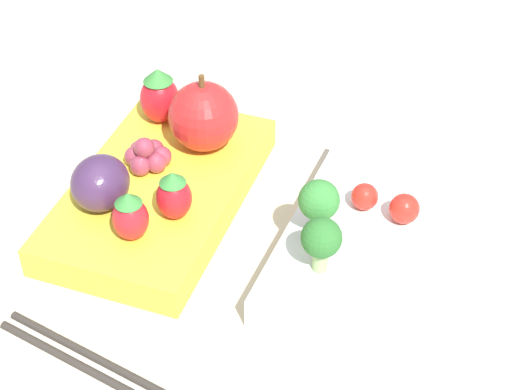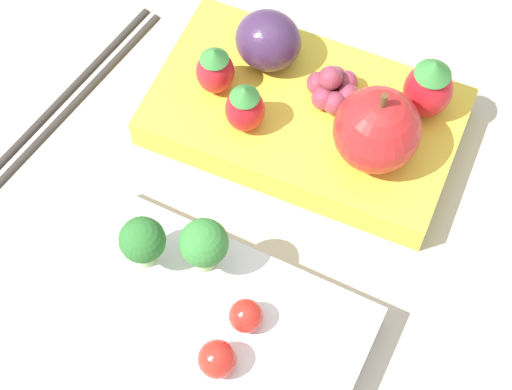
{
  "view_description": "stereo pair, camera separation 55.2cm",
  "coord_description": "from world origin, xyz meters",
  "px_view_note": "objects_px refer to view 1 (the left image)",
  "views": [
    {
      "loc": [
        0.44,
        0.18,
        0.45
      ],
      "look_at": [
        0.01,
        -0.0,
        0.04
      ],
      "focal_mm": 60.0,
      "sensor_mm": 36.0,
      "label": 1
    },
    {
      "loc": [
        -0.11,
        0.22,
        0.51
      ],
      "look_at": [
        0.01,
        -0.0,
        0.04
      ],
      "focal_mm": 60.0,
      "sensor_mm": 36.0,
      "label": 2
    }
  ],
  "objects_px": {
    "cherry_tomato_1": "(404,209)",
    "strawberry_2": "(130,216)",
    "apple": "(203,116)",
    "strawberry_0": "(174,195)",
    "strawberry_1": "(159,96)",
    "cherry_tomato_0": "(365,197)",
    "bento_box_fruit": "(159,192)",
    "chopsticks_pair": "(132,383)",
    "broccoli_floret_1": "(319,202)",
    "broccoli_floret_0": "(321,240)",
    "plum": "(100,183)",
    "grape_cluster": "(147,156)",
    "bento_box_savoury": "(359,245)"
  },
  "relations": [
    {
      "from": "grape_cluster",
      "to": "strawberry_1",
      "type": "bearing_deg",
      "value": -161.89
    },
    {
      "from": "strawberry_0",
      "to": "broccoli_floret_1",
      "type": "bearing_deg",
      "value": 103.94
    },
    {
      "from": "broccoli_floret_1",
      "to": "strawberry_0",
      "type": "relative_size",
      "value": 1.12
    },
    {
      "from": "cherry_tomato_1",
      "to": "strawberry_2",
      "type": "relative_size",
      "value": 0.56
    },
    {
      "from": "cherry_tomato_0",
      "to": "strawberry_2",
      "type": "distance_m",
      "value": 0.17
    },
    {
      "from": "broccoli_floret_1",
      "to": "plum",
      "type": "xyz_separation_m",
      "value": [
        0.04,
        -0.16,
        -0.01
      ]
    },
    {
      "from": "broccoli_floret_1",
      "to": "broccoli_floret_0",
      "type": "bearing_deg",
      "value": 22.77
    },
    {
      "from": "bento_box_savoury",
      "to": "chopsticks_pair",
      "type": "relative_size",
      "value": 0.92
    },
    {
      "from": "cherry_tomato_1",
      "to": "plum",
      "type": "xyz_separation_m",
      "value": [
        0.07,
        -0.21,
        0.01
      ]
    },
    {
      "from": "cherry_tomato_0",
      "to": "cherry_tomato_1",
      "type": "bearing_deg",
      "value": 85.17
    },
    {
      "from": "bento_box_fruit",
      "to": "strawberry_1",
      "type": "height_order",
      "value": "strawberry_1"
    },
    {
      "from": "bento_box_savoury",
      "to": "chopsticks_pair",
      "type": "xyz_separation_m",
      "value": [
        0.17,
        -0.1,
        -0.01
      ]
    },
    {
      "from": "bento_box_fruit",
      "to": "broccoli_floret_1",
      "type": "distance_m",
      "value": 0.14
    },
    {
      "from": "strawberry_1",
      "to": "chopsticks_pair",
      "type": "xyz_separation_m",
      "value": [
        0.23,
        0.1,
        -0.05
      ]
    },
    {
      "from": "bento_box_savoury",
      "to": "grape_cluster",
      "type": "bearing_deg",
      "value": -92.1
    },
    {
      "from": "strawberry_1",
      "to": "strawberry_2",
      "type": "relative_size",
      "value": 1.25
    },
    {
      "from": "chopsticks_pair",
      "to": "cherry_tomato_1",
      "type": "bearing_deg",
      "value": 147.92
    },
    {
      "from": "bento_box_fruit",
      "to": "strawberry_0",
      "type": "distance_m",
      "value": 0.05
    },
    {
      "from": "strawberry_1",
      "to": "strawberry_2",
      "type": "xyz_separation_m",
      "value": [
        0.13,
        0.05,
        -0.0
      ]
    },
    {
      "from": "bento_box_savoury",
      "to": "plum",
      "type": "bearing_deg",
      "value": -75.83
    },
    {
      "from": "strawberry_0",
      "to": "strawberry_1",
      "type": "relative_size",
      "value": 0.81
    },
    {
      "from": "bento_box_fruit",
      "to": "broccoli_floret_1",
      "type": "bearing_deg",
      "value": 87.75
    },
    {
      "from": "bento_box_fruit",
      "to": "grape_cluster",
      "type": "height_order",
      "value": "grape_cluster"
    },
    {
      "from": "bento_box_fruit",
      "to": "cherry_tomato_0",
      "type": "distance_m",
      "value": 0.16
    },
    {
      "from": "plum",
      "to": "grape_cluster",
      "type": "height_order",
      "value": "plum"
    },
    {
      "from": "apple",
      "to": "strawberry_1",
      "type": "height_order",
      "value": "apple"
    },
    {
      "from": "apple",
      "to": "chopsticks_pair",
      "type": "height_order",
      "value": "apple"
    },
    {
      "from": "broccoli_floret_0",
      "to": "strawberry_1",
      "type": "relative_size",
      "value": 0.86
    },
    {
      "from": "broccoli_floret_0",
      "to": "cherry_tomato_0",
      "type": "xyz_separation_m",
      "value": [
        -0.07,
        0.01,
        -0.02
      ]
    },
    {
      "from": "broccoli_floret_1",
      "to": "apple",
      "type": "bearing_deg",
      "value": -116.65
    },
    {
      "from": "strawberry_2",
      "to": "chopsticks_pair",
      "type": "relative_size",
      "value": 0.19
    },
    {
      "from": "cherry_tomato_1",
      "to": "plum",
      "type": "relative_size",
      "value": 0.49
    },
    {
      "from": "strawberry_0",
      "to": "bento_box_savoury",
      "type": "bearing_deg",
      "value": 105.56
    },
    {
      "from": "bento_box_savoury",
      "to": "plum",
      "type": "height_order",
      "value": "plum"
    },
    {
      "from": "cherry_tomato_0",
      "to": "strawberry_2",
      "type": "xyz_separation_m",
      "value": [
        0.1,
        -0.14,
        0.01
      ]
    },
    {
      "from": "bento_box_fruit",
      "to": "apple",
      "type": "bearing_deg",
      "value": 166.04
    },
    {
      "from": "apple",
      "to": "strawberry_0",
      "type": "distance_m",
      "value": 0.09
    },
    {
      "from": "grape_cluster",
      "to": "chopsticks_pair",
      "type": "height_order",
      "value": "grape_cluster"
    },
    {
      "from": "strawberry_1",
      "to": "plum",
      "type": "xyz_separation_m",
      "value": [
        0.11,
        0.01,
        -0.0
      ]
    },
    {
      "from": "bento_box_savoury",
      "to": "grape_cluster",
      "type": "distance_m",
      "value": 0.18
    },
    {
      "from": "cherry_tomato_1",
      "to": "chopsticks_pair",
      "type": "relative_size",
      "value": 0.11
    },
    {
      "from": "strawberry_2",
      "to": "chopsticks_pair",
      "type": "distance_m",
      "value": 0.12
    },
    {
      "from": "apple",
      "to": "strawberry_0",
      "type": "xyz_separation_m",
      "value": [
        0.08,
        0.02,
        -0.01
      ]
    },
    {
      "from": "broccoli_floret_0",
      "to": "strawberry_0",
      "type": "distance_m",
      "value": 0.12
    },
    {
      "from": "apple",
      "to": "strawberry_0",
      "type": "relative_size",
      "value": 1.63
    },
    {
      "from": "broccoli_floret_1",
      "to": "plum",
      "type": "height_order",
      "value": "broccoli_floret_1"
    },
    {
      "from": "broccoli_floret_1",
      "to": "cherry_tomato_1",
      "type": "bearing_deg",
      "value": 124.29
    },
    {
      "from": "strawberry_2",
      "to": "broccoli_floret_1",
      "type": "bearing_deg",
      "value": 115.45
    },
    {
      "from": "bento_box_fruit",
      "to": "grape_cluster",
      "type": "relative_size",
      "value": 5.62
    },
    {
      "from": "cherry_tomato_1",
      "to": "grape_cluster",
      "type": "height_order",
      "value": "grape_cluster"
    }
  ]
}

